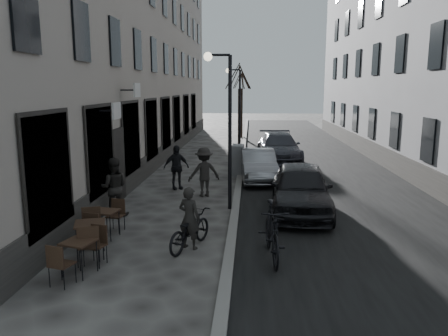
# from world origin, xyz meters

# --- Properties ---
(ground) EXTENTS (120.00, 120.00, 0.00)m
(ground) POSITION_xyz_m (0.00, 0.00, 0.00)
(ground) COLOR #353230
(ground) RESTS_ON ground
(road) EXTENTS (7.30, 60.00, 0.00)m
(road) POSITION_xyz_m (3.85, 16.00, 0.00)
(road) COLOR black
(road) RESTS_ON ground
(kerb) EXTENTS (0.25, 60.00, 0.12)m
(kerb) POSITION_xyz_m (0.20, 16.00, 0.06)
(kerb) COLOR slate
(kerb) RESTS_ON ground
(building_left) EXTENTS (4.00, 35.00, 16.00)m
(building_left) POSITION_xyz_m (-6.00, 16.50, 8.00)
(building_left) COLOR #A19587
(building_left) RESTS_ON ground
(building_right) EXTENTS (4.00, 35.00, 16.00)m
(building_right) POSITION_xyz_m (9.50, 16.50, 8.00)
(building_right) COLOR gray
(building_right) RESTS_ON ground
(streetlamp_near) EXTENTS (0.90, 0.28, 5.09)m
(streetlamp_near) POSITION_xyz_m (-0.17, 6.00, 3.16)
(streetlamp_near) COLOR black
(streetlamp_near) RESTS_ON ground
(streetlamp_far) EXTENTS (0.90, 0.28, 5.09)m
(streetlamp_far) POSITION_xyz_m (-0.17, 18.00, 3.16)
(streetlamp_far) COLOR black
(streetlamp_far) RESTS_ON ground
(tree_near) EXTENTS (2.40, 2.40, 5.70)m
(tree_near) POSITION_xyz_m (-0.10, 21.00, 4.66)
(tree_near) COLOR black
(tree_near) RESTS_ON ground
(tree_far) EXTENTS (2.40, 2.40, 5.70)m
(tree_far) POSITION_xyz_m (-0.10, 27.00, 4.66)
(tree_far) COLOR black
(tree_far) RESTS_ON ground
(bistro_set_a) EXTENTS (0.82, 1.58, 0.90)m
(bistro_set_a) POSITION_xyz_m (-2.99, 0.61, 0.46)
(bistro_set_a) COLOR #311D15
(bistro_set_a) RESTS_ON ground
(bistro_set_b) EXTENTS (0.97, 1.75, 1.00)m
(bistro_set_b) POSITION_xyz_m (-3.11, 1.62, 0.52)
(bistro_set_b) COLOR #311D15
(bistro_set_b) RESTS_ON ground
(bistro_set_c) EXTENTS (0.71, 1.55, 0.89)m
(bistro_set_c) POSITION_xyz_m (-3.18, 2.95, 0.46)
(bistro_set_c) COLOR #311D15
(bistro_set_c) RESTS_ON ground
(utility_cabinet) EXTENTS (0.56, 0.96, 1.41)m
(utility_cabinet) POSITION_xyz_m (0.10, 11.60, 0.71)
(utility_cabinet) COLOR slate
(utility_cabinet) RESTS_ON ground
(bicycle) EXTENTS (1.31, 1.95, 0.97)m
(bicycle) POSITION_xyz_m (-0.83, 2.31, 0.48)
(bicycle) COLOR black
(bicycle) RESTS_ON ground
(cyclist_rider) EXTENTS (0.68, 0.57, 1.59)m
(cyclist_rider) POSITION_xyz_m (-0.83, 2.31, 0.79)
(cyclist_rider) COLOR black
(cyclist_rider) RESTS_ON ground
(pedestrian_near) EXTENTS (1.02, 0.86, 1.84)m
(pedestrian_near) POSITION_xyz_m (-3.60, 5.00, 0.92)
(pedestrian_near) COLOR #262421
(pedestrian_near) RESTS_ON ground
(pedestrian_mid) EXTENTS (1.34, 1.05, 1.83)m
(pedestrian_mid) POSITION_xyz_m (-1.04, 7.66, 0.91)
(pedestrian_mid) COLOR black
(pedestrian_mid) RESTS_ON ground
(pedestrian_far) EXTENTS (1.11, 0.86, 1.76)m
(pedestrian_far) POSITION_xyz_m (-2.26, 8.73, 0.88)
(pedestrian_far) COLOR black
(pedestrian_far) RESTS_ON ground
(car_near) EXTENTS (2.22, 4.81, 1.60)m
(car_near) POSITION_xyz_m (2.30, 5.71, 0.80)
(car_near) COLOR black
(car_near) RESTS_ON ground
(car_mid) EXTENTS (1.74, 4.17, 1.34)m
(car_mid) POSITION_xyz_m (1.00, 10.59, 0.67)
(car_mid) COLOR gray
(car_mid) RESTS_ON ground
(car_far) EXTENTS (2.39, 5.34, 1.52)m
(car_far) POSITION_xyz_m (2.22, 15.74, 0.76)
(car_far) COLOR #363740
(car_far) RESTS_ON ground
(moped) EXTENTS (0.80, 2.27, 1.34)m
(moped) POSITION_xyz_m (1.20, 1.76, 0.67)
(moped) COLOR black
(moped) RESTS_ON ground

